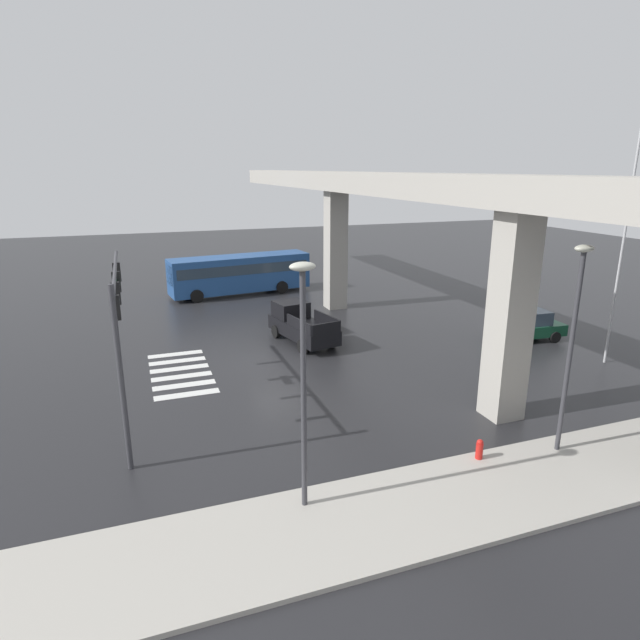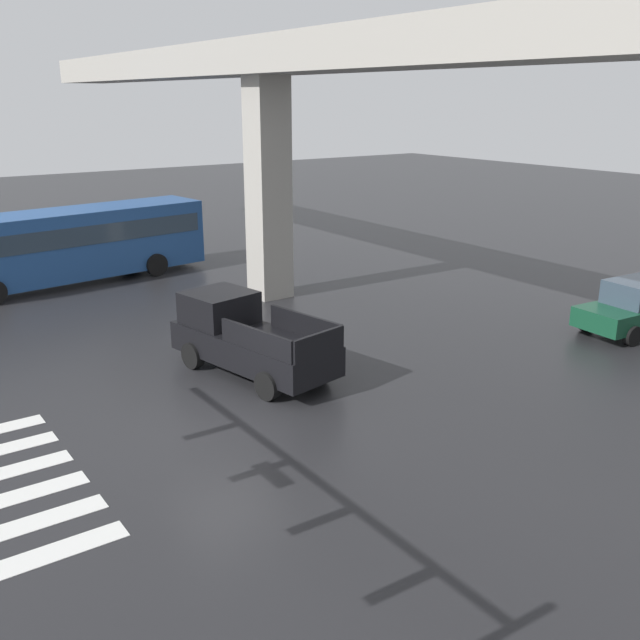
{
  "view_description": "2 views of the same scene",
  "coord_description": "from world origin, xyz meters",
  "px_view_note": "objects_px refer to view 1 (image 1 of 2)",
  "views": [
    {
      "loc": [
        24.71,
        -6.61,
        9.53
      ],
      "look_at": [
        0.71,
        2.05,
        2.17
      ],
      "focal_mm": 29.69,
      "sensor_mm": 36.0,
      "label": 1
    },
    {
      "loc": [
        13.73,
        -6.89,
        7.36
      ],
      "look_at": [
        0.59,
        2.3,
        2.3
      ],
      "focal_mm": 39.84,
      "sensor_mm": 36.0,
      "label": 2
    }
  ],
  "objects_px": {
    "city_bus": "(240,272)",
    "traffic_signal_mast": "(117,305)",
    "street_lamp_mid_block": "(574,327)",
    "fire_hydrant": "(479,451)",
    "pickup_truck": "(300,324)",
    "flagpole": "(627,229)",
    "sedan_dark_green": "(526,326)",
    "street_lamp_near_corner": "(303,361)"
  },
  "relations": [
    {
      "from": "city_bus",
      "to": "traffic_signal_mast",
      "type": "bearing_deg",
      "value": -23.09
    },
    {
      "from": "street_lamp_mid_block",
      "to": "fire_hydrant",
      "type": "height_order",
      "value": "street_lamp_mid_block"
    },
    {
      "from": "pickup_truck",
      "to": "traffic_signal_mast",
      "type": "distance_m",
      "value": 12.31
    },
    {
      "from": "traffic_signal_mast",
      "to": "city_bus",
      "type": "bearing_deg",
      "value": 156.91
    },
    {
      "from": "pickup_truck",
      "to": "flagpole",
      "type": "bearing_deg",
      "value": 57.44
    },
    {
      "from": "traffic_signal_mast",
      "to": "street_lamp_mid_block",
      "type": "relative_size",
      "value": 1.5
    },
    {
      "from": "sedan_dark_green",
      "to": "fire_hydrant",
      "type": "relative_size",
      "value": 5.2
    },
    {
      "from": "street_lamp_near_corner",
      "to": "pickup_truck",
      "type": "bearing_deg",
      "value": 162.64
    },
    {
      "from": "traffic_signal_mast",
      "to": "sedan_dark_green",
      "type": "bearing_deg",
      "value": 97.75
    },
    {
      "from": "traffic_signal_mast",
      "to": "street_lamp_near_corner",
      "type": "xyz_separation_m",
      "value": [
        7.63,
        4.72,
        -0.11
      ]
    },
    {
      "from": "traffic_signal_mast",
      "to": "street_lamp_mid_block",
      "type": "bearing_deg",
      "value": 61.27
    },
    {
      "from": "traffic_signal_mast",
      "to": "fire_hydrant",
      "type": "height_order",
      "value": "traffic_signal_mast"
    },
    {
      "from": "street_lamp_near_corner",
      "to": "street_lamp_mid_block",
      "type": "distance_m",
      "value": 9.21
    },
    {
      "from": "sedan_dark_green",
      "to": "street_lamp_mid_block",
      "type": "xyz_separation_m",
      "value": [
        10.57,
        -7.61,
        3.7
      ]
    },
    {
      "from": "city_bus",
      "to": "flagpole",
      "type": "relative_size",
      "value": 0.93
    },
    {
      "from": "fire_hydrant",
      "to": "pickup_truck",
      "type": "bearing_deg",
      "value": -173.39
    },
    {
      "from": "flagpole",
      "to": "pickup_truck",
      "type": "bearing_deg",
      "value": -122.56
    },
    {
      "from": "city_bus",
      "to": "street_lamp_near_corner",
      "type": "bearing_deg",
      "value": -7.82
    },
    {
      "from": "street_lamp_near_corner",
      "to": "flagpole",
      "type": "distance_m",
      "value": 19.25
    },
    {
      "from": "flagpole",
      "to": "city_bus",
      "type": "bearing_deg",
      "value": -146.26
    },
    {
      "from": "sedan_dark_green",
      "to": "flagpole",
      "type": "height_order",
      "value": "flagpole"
    },
    {
      "from": "street_lamp_near_corner",
      "to": "flagpole",
      "type": "xyz_separation_m",
      "value": [
        -6.14,
        18.11,
        2.18
      ]
    },
    {
      "from": "sedan_dark_green",
      "to": "street_lamp_mid_block",
      "type": "height_order",
      "value": "street_lamp_mid_block"
    },
    {
      "from": "street_lamp_near_corner",
      "to": "fire_hydrant",
      "type": "bearing_deg",
      "value": 93.64
    },
    {
      "from": "fire_hydrant",
      "to": "flagpole",
      "type": "xyz_separation_m",
      "value": [
        -5.74,
        11.83,
        6.31
      ]
    },
    {
      "from": "traffic_signal_mast",
      "to": "fire_hydrant",
      "type": "distance_m",
      "value": 13.83
    },
    {
      "from": "street_lamp_mid_block",
      "to": "fire_hydrant",
      "type": "bearing_deg",
      "value": -97.78
    },
    {
      "from": "sedan_dark_green",
      "to": "fire_hydrant",
      "type": "xyz_separation_m",
      "value": [
        10.17,
        -10.54,
        -0.42
      ]
    },
    {
      "from": "street_lamp_mid_block",
      "to": "city_bus",
      "type": "bearing_deg",
      "value": -168.89
    },
    {
      "from": "city_bus",
      "to": "street_lamp_mid_block",
      "type": "relative_size",
      "value": 1.52
    },
    {
      "from": "flagpole",
      "to": "traffic_signal_mast",
      "type": "bearing_deg",
      "value": -93.73
    },
    {
      "from": "street_lamp_near_corner",
      "to": "street_lamp_mid_block",
      "type": "bearing_deg",
      "value": 90.0
    },
    {
      "from": "pickup_truck",
      "to": "city_bus",
      "type": "relative_size",
      "value": 0.49
    },
    {
      "from": "sedan_dark_green",
      "to": "flagpole",
      "type": "xyz_separation_m",
      "value": [
        4.42,
        1.29,
        5.89
      ]
    },
    {
      "from": "pickup_truck",
      "to": "street_lamp_near_corner",
      "type": "bearing_deg",
      "value": -17.36
    },
    {
      "from": "street_lamp_mid_block",
      "to": "sedan_dark_green",
      "type": "bearing_deg",
      "value": 144.23
    },
    {
      "from": "city_bus",
      "to": "street_lamp_mid_block",
      "type": "height_order",
      "value": "street_lamp_mid_block"
    },
    {
      "from": "street_lamp_near_corner",
      "to": "traffic_signal_mast",
      "type": "bearing_deg",
      "value": -148.28
    },
    {
      "from": "sedan_dark_green",
      "to": "street_lamp_near_corner",
      "type": "distance_m",
      "value": 20.2
    },
    {
      "from": "sedan_dark_green",
      "to": "street_lamp_near_corner",
      "type": "relative_size",
      "value": 0.61
    },
    {
      "from": "pickup_truck",
      "to": "city_bus",
      "type": "distance_m",
      "value": 12.88
    },
    {
      "from": "street_lamp_mid_block",
      "to": "traffic_signal_mast",
      "type": "bearing_deg",
      "value": -118.73
    }
  ]
}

